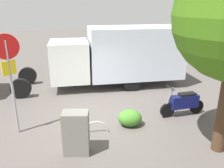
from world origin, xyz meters
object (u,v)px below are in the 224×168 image
Objects in this scene: stop_sign at (9,70)px; box_truck_near at (117,54)px; motorcycle at (184,102)px; utility_cabinet at (76,133)px; bike_rack_hoop at (96,133)px.

box_truck_near is at bearing -131.52° from stop_sign.
motorcycle is 6.16m from stop_sign.
utility_cabinet is (-1.97, 1.32, -1.52)m from stop_sign.
motorcycle is 3.51m from bike_rack_hoop.
box_truck_near is 2.60× the size of stop_sign.
stop_sign is 2.54× the size of utility_cabinet.
motorcycle is (-2.06, 3.71, -1.11)m from box_truck_near.
box_truck_near is 6.05m from utility_cabinet.
stop_sign reaches higher than utility_cabinet.
box_truck_near is 4.38m from motorcycle.
stop_sign is 3.81× the size of bike_rack_hoop.
utility_cabinet is at bearing 67.43° from box_truck_near.
box_truck_near is at bearing -105.49° from bike_rack_hoop.
bike_rack_hoop is (-2.56, 0.30, -2.16)m from stop_sign.
motorcycle is 0.56× the size of stop_sign.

